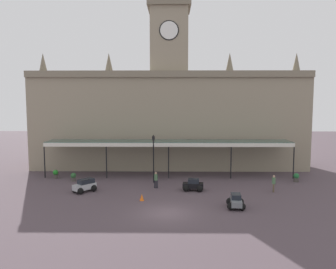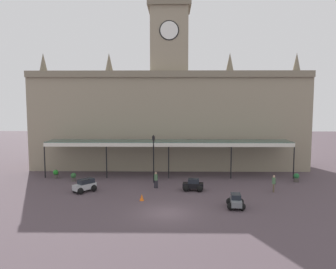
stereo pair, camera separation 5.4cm
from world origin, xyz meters
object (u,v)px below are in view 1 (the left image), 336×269
Objects in this scene: car_grey_sedan at (236,202)px; planter_forecourt_centre at (296,177)px; planter_by_canopy at (56,174)px; planter_near_kerb at (73,177)px; pedestrian_near_entrance at (274,183)px; pedestrian_beside_cars at (156,179)px; traffic_cone at (142,197)px; victorian_lamppost at (154,153)px; car_silver_estate at (85,186)px; car_black_sedan at (193,186)px.

car_grey_sedan is 12.44m from planter_forecourt_centre.
planter_by_canopy is 2.95m from planter_near_kerb.
pedestrian_beside_cars is at bearing 173.44° from pedestrian_near_entrance.
car_grey_sedan is at bearing -132.96° from pedestrian_near_entrance.
victorian_lamppost is at bearing 84.02° from traffic_cone.
car_grey_sedan is 3.57× the size of traffic_cone.
traffic_cone is at bearing -25.95° from car_silver_estate.
planter_by_canopy is at bearing 129.85° from car_silver_estate.
car_grey_sedan is 8.34m from traffic_cone.
pedestrian_beside_cars is at bearing -81.30° from victorian_lamppost.
car_silver_estate is at bearing 154.05° from traffic_cone.
pedestrian_near_entrance is 1.74× the size of planter_near_kerb.
planter_by_canopy is at bearing 166.44° from pedestrian_near_entrance.
victorian_lamppost is (6.60, 3.88, 2.68)m from car_silver_estate.
victorian_lamppost is (-7.40, 8.68, 2.74)m from car_grey_sedan.
pedestrian_near_entrance is at bearing -11.10° from planter_near_kerb.
planter_near_kerb reaches higher than traffic_cone.
car_black_sedan reaches higher than traffic_cone.
car_silver_estate is 7.63m from planter_by_canopy.
traffic_cone is (-8.11, 1.94, -0.21)m from car_grey_sedan.
car_silver_estate is 2.49× the size of planter_near_kerb.
car_silver_estate is at bearing -61.09° from planter_near_kerb.
victorian_lamppost is at bearing -178.15° from planter_forecourt_centre.
victorian_lamppost is 8.84× the size of traffic_cone.
pedestrian_near_entrance is 1.00× the size of pedestrian_beside_cars.
planter_forecourt_centre is (27.27, -1.47, 0.00)m from planter_by_canopy.
car_grey_sedan is 2.21× the size of planter_by_canopy.
victorian_lamppost is at bearing 98.70° from pedestrian_beside_cars.
car_black_sedan and car_grey_sedan have the same top height.
car_silver_estate is at bearing -168.92° from planter_forecourt_centre.
victorian_lamppost is (-12.05, 3.69, 2.33)m from pedestrian_near_entrance.
planter_near_kerb is (-16.38, 9.11, -0.01)m from car_grey_sedan.
victorian_lamppost is 11.97m from planter_by_canopy.
car_silver_estate reaches higher than traffic_cone.
planter_near_kerb is 1.00× the size of planter_forecourt_centre.
car_black_sedan is 1.27× the size of pedestrian_near_entrance.
planter_near_kerb is at bearing 163.41° from pedestrian_beside_cars.
victorian_lamppost is at bearing 141.65° from car_black_sedan.
traffic_cone is at bearing -144.39° from car_black_sedan.
pedestrian_near_entrance and pedestrian_beside_cars have the same top height.
pedestrian_near_entrance is 12.81m from victorian_lamppost.
traffic_cone is at bearing 166.57° from car_grey_sedan.
pedestrian_near_entrance is 1.74× the size of planter_forecourt_centre.
victorian_lamppost reaches higher than traffic_cone.
pedestrian_near_entrance is 13.13m from traffic_cone.
victorian_lamppost is at bearing 130.47° from car_grey_sedan.
car_black_sedan is 5.94m from victorian_lamppost.
planter_by_canopy is 1.00× the size of planter_near_kerb.
pedestrian_beside_cars is 1.74× the size of planter_by_canopy.
planter_near_kerb is (-9.33, 2.78, -0.42)m from pedestrian_beside_cars.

